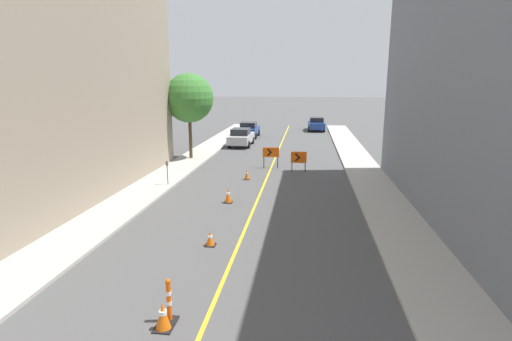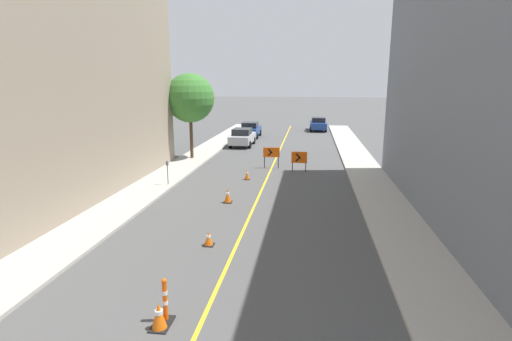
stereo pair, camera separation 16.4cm
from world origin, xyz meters
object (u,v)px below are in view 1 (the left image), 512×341
(traffic_cone_fifth, at_px, (247,174))
(traffic_cone_second, at_px, (163,316))
(arrow_barricade_secondary, at_px, (299,158))
(street_tree_left_near, at_px, (189,98))
(parked_car_curb_near, at_px, (241,137))
(arrow_barricade_primary, at_px, (271,153))
(traffic_cone_fourth, at_px, (228,196))
(delineator_post_front, at_px, (169,303))
(parked_car_curb_mid, at_px, (249,130))
(parking_meter_near_curb, at_px, (167,168))
(traffic_cone_third, at_px, (210,239))
(parked_car_curb_far, at_px, (316,124))

(traffic_cone_fifth, bearing_deg, traffic_cone_second, -89.14)
(arrow_barricade_secondary, bearing_deg, traffic_cone_second, -96.69)
(traffic_cone_second, relative_size, street_tree_left_near, 0.11)
(parked_car_curb_near, bearing_deg, arrow_barricade_primary, -67.70)
(traffic_cone_fourth, xyz_separation_m, delineator_post_front, (0.47, -9.75, 0.13))
(street_tree_left_near, bearing_deg, parked_car_curb_mid, 78.41)
(parking_meter_near_curb, relative_size, street_tree_left_near, 0.22)
(delineator_post_front, relative_size, parked_car_curb_near, 0.26)
(traffic_cone_second, distance_m, street_tree_left_near, 21.50)
(traffic_cone_third, relative_size, arrow_barricade_primary, 0.37)
(traffic_cone_fifth, distance_m, delineator_post_front, 14.43)
(parking_meter_near_curb, bearing_deg, arrow_barricade_primary, 46.76)
(traffic_cone_fifth, xyz_separation_m, parked_car_curb_near, (-2.38, 12.43, 0.49))
(parking_meter_near_curb, height_order, street_tree_left_near, street_tree_left_near)
(parking_meter_near_curb, bearing_deg, traffic_cone_fourth, -32.81)
(parking_meter_near_curb, bearing_deg, parked_car_curb_near, 83.25)
(parked_car_curb_far, bearing_deg, arrow_barricade_secondary, -95.89)
(traffic_cone_second, distance_m, parking_meter_near_curb, 13.34)
(arrow_barricade_primary, xyz_separation_m, arrow_barricade_secondary, (1.88, -0.81, -0.12))
(parked_car_curb_near, bearing_deg, traffic_cone_fourth, -81.65)
(traffic_cone_fifth, bearing_deg, parked_car_curb_mid, 97.85)
(traffic_cone_third, bearing_deg, traffic_cone_second, -89.28)
(street_tree_left_near, bearing_deg, traffic_cone_third, -71.36)
(parked_car_curb_mid, relative_size, street_tree_left_near, 0.70)
(traffic_cone_fourth, relative_size, parked_car_curb_mid, 0.17)
(parked_car_curb_near, height_order, parked_car_curb_mid, same)
(street_tree_left_near, bearing_deg, parking_meter_near_curb, -83.04)
(traffic_cone_fifth, bearing_deg, traffic_cone_fourth, -92.52)
(parked_car_curb_far, bearing_deg, delineator_post_front, -98.09)
(arrow_barricade_secondary, bearing_deg, street_tree_left_near, 161.60)
(parked_car_curb_mid, distance_m, parked_car_curb_far, 9.71)
(street_tree_left_near, bearing_deg, traffic_cone_fourth, -64.82)
(traffic_cone_second, relative_size, parked_car_curb_mid, 0.16)
(parked_car_curb_far, bearing_deg, traffic_cone_third, -99.09)
(traffic_cone_fifth, height_order, delineator_post_front, delineator_post_front)
(traffic_cone_fourth, bearing_deg, parked_car_curb_far, 80.75)
(traffic_cone_fifth, distance_m, street_tree_left_near, 8.67)
(parking_meter_near_curb, bearing_deg, delineator_post_front, -70.40)
(traffic_cone_third, bearing_deg, delineator_post_front, -88.73)
(traffic_cone_second, bearing_deg, arrow_barricade_secondary, 80.89)
(traffic_cone_fifth, height_order, street_tree_left_near, street_tree_left_near)
(traffic_cone_fifth, xyz_separation_m, parking_meter_near_curb, (-4.11, -2.16, 0.76))
(parked_car_curb_mid, xyz_separation_m, street_tree_left_near, (-2.56, -12.48, 3.72))
(traffic_cone_fourth, bearing_deg, traffic_cone_fifth, 87.48)
(delineator_post_front, distance_m, parked_car_curb_far, 39.44)
(arrow_barricade_primary, bearing_deg, parking_meter_near_curb, -138.45)
(parked_car_curb_far, bearing_deg, arrow_barricade_primary, -101.01)
(traffic_cone_fifth, relative_size, arrow_barricade_secondary, 0.49)
(traffic_cone_fourth, bearing_deg, parked_car_curb_mid, 95.75)
(parked_car_curb_near, xyz_separation_m, parking_meter_near_curb, (-1.73, -14.59, 0.27))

